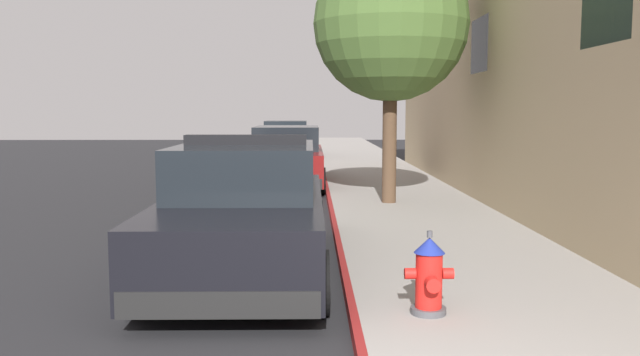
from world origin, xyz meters
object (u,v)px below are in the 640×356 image
at_px(police_cruiser, 246,211).
at_px(street_tree, 391,25).
at_px(parked_car_dark_far, 286,141).
at_px(fire_hydrant, 429,276).
at_px(parked_car_silver_ahead, 287,158).

distance_m(police_cruiser, street_tree, 6.15).
bearing_deg(parked_car_dark_far, fire_hydrant, -84.22).
xyz_separation_m(fire_hydrant, street_tree, (0.50, 7.05, 3.14)).
bearing_deg(police_cruiser, street_tree, 64.28).
distance_m(fire_hydrant, street_tree, 7.74).
relative_size(police_cruiser, parked_car_dark_far, 1.00).
bearing_deg(parked_car_silver_ahead, police_cruiser, -91.09).
height_order(police_cruiser, street_tree, street_tree).
bearing_deg(police_cruiser, parked_car_silver_ahead, 88.91).
relative_size(police_cruiser, street_tree, 0.97).
xyz_separation_m(police_cruiser, street_tree, (2.36, 4.89, 2.89)).
height_order(parked_car_dark_far, street_tree, street_tree).
distance_m(police_cruiser, parked_car_silver_ahead, 8.98).
bearing_deg(fire_hydrant, parked_car_silver_ahead, 98.60).
relative_size(fire_hydrant, street_tree, 0.15).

